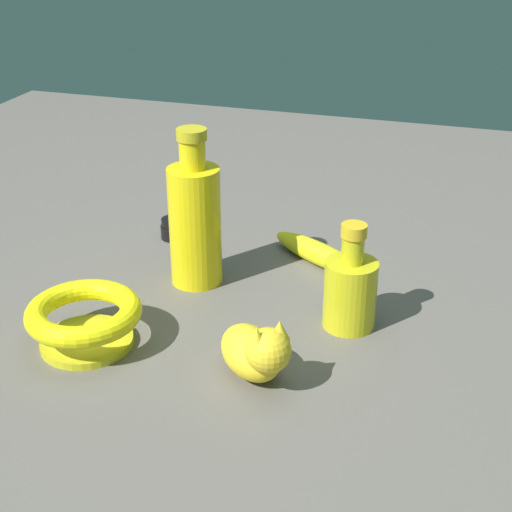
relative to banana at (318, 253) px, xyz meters
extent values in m
plane|color=#5B5651|center=(0.17, -0.05, -0.02)|extent=(2.00, 2.00, 0.00)
ellipsoid|color=yellow|center=(0.00, 0.00, 0.00)|extent=(0.13, 0.18, 0.04)
cylinder|color=yellow|center=(0.11, -0.16, 0.07)|extent=(0.08, 0.08, 0.18)
cylinder|color=yellow|center=(0.11, -0.16, 0.18)|extent=(0.04, 0.04, 0.04)
cylinder|color=gold|center=(0.11, -0.16, 0.21)|extent=(0.04, 0.04, 0.02)
ellipsoid|color=yellow|center=(0.32, -0.01, 0.01)|extent=(0.11, 0.12, 0.06)
sphere|color=yellow|center=(0.34, 0.02, 0.04)|extent=(0.05, 0.05, 0.05)
cone|color=yellow|center=(0.33, 0.03, 0.06)|extent=(0.02, 0.02, 0.02)
cone|color=yellow|center=(0.36, 0.01, 0.06)|extent=(0.02, 0.02, 0.02)
ellipsoid|color=yellow|center=(0.28, -0.04, 0.00)|extent=(0.04, 0.05, 0.02)
cylinder|color=black|center=(-0.02, -0.26, -0.01)|extent=(0.04, 0.04, 0.02)
cylinder|color=yellow|center=(-0.02, -0.26, 0.00)|extent=(0.04, 0.04, 0.00)
cylinder|color=black|center=(-0.02, -0.26, 0.01)|extent=(0.04, 0.04, 0.01)
cylinder|color=gold|center=(0.17, 0.08, 0.03)|extent=(0.07, 0.07, 0.10)
cylinder|color=gold|center=(0.17, 0.08, 0.10)|extent=(0.03, 0.03, 0.04)
cylinder|color=gold|center=(0.17, 0.08, 0.12)|extent=(0.03, 0.03, 0.02)
cylinder|color=gold|center=(0.32, -0.23, -0.01)|extent=(0.12, 0.12, 0.01)
torus|color=yellow|center=(0.32, -0.23, 0.03)|extent=(0.15, 0.15, 0.03)
camera|label=1|loc=(1.04, 0.23, 0.52)|focal=52.72mm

